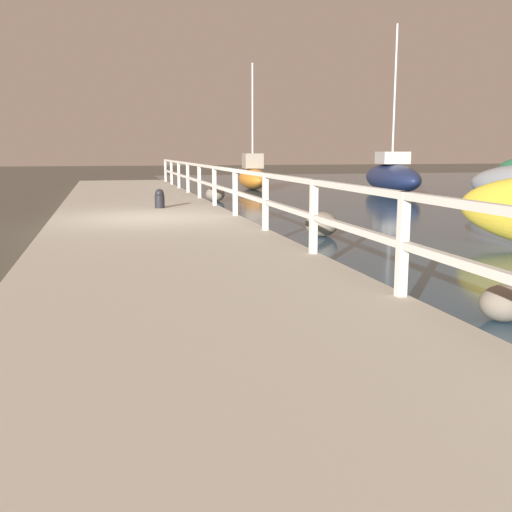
# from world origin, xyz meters

# --- Properties ---
(ground_plane) EXTENTS (120.00, 120.00, 0.00)m
(ground_plane) POSITION_xyz_m (0.00, 0.00, 0.00)
(ground_plane) COLOR #4C473D
(dock_walkway) EXTENTS (4.23, 36.00, 0.27)m
(dock_walkway) POSITION_xyz_m (0.00, 0.00, 0.13)
(dock_walkway) COLOR #B2AD9E
(dock_walkway) RESTS_ON ground
(railing) EXTENTS (0.10, 32.50, 1.08)m
(railing) POSITION_xyz_m (2.02, -0.00, 1.00)
(railing) COLOR silver
(railing) RESTS_ON dock_walkway
(boulder_far_strip) EXTENTS (0.51, 0.46, 0.38)m
(boulder_far_strip) POSITION_xyz_m (3.07, -8.35, 0.19)
(boulder_far_strip) COLOR slate
(boulder_far_strip) RESTS_ON ground
(boulder_downstream) EXTENTS (0.67, 0.60, 0.50)m
(boulder_downstream) POSITION_xyz_m (2.84, 7.15, 0.25)
(boulder_downstream) COLOR slate
(boulder_downstream) RESTS_ON ground
(boulder_water_edge) EXTENTS (0.68, 0.62, 0.51)m
(boulder_water_edge) POSITION_xyz_m (3.42, -1.98, 0.26)
(boulder_water_edge) COLOR slate
(boulder_water_edge) RESTS_ON ground
(mooring_bollard) EXTENTS (0.26, 0.26, 0.50)m
(mooring_bollard) POSITION_xyz_m (0.48, 2.30, 0.52)
(mooring_bollard) COLOR black
(mooring_bollard) RESTS_ON dock_walkway
(sailboat_orange) EXTENTS (1.50, 3.97, 5.61)m
(sailboat_orange) POSITION_xyz_m (5.72, 13.34, 0.62)
(sailboat_orange) COLOR orange
(sailboat_orange) RESTS_ON water_surface
(sailboat_navy) EXTENTS (2.55, 6.08, 6.83)m
(sailboat_navy) POSITION_xyz_m (10.90, 9.74, 0.68)
(sailboat_navy) COLOR #192347
(sailboat_navy) RESTS_ON water_surface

